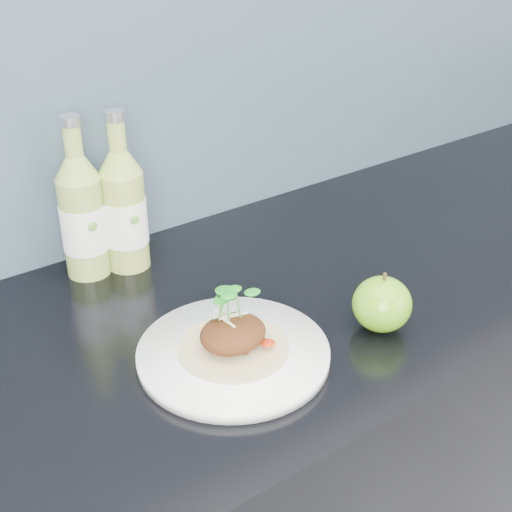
# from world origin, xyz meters

# --- Properties ---
(subway_backsplash) EXTENTS (4.00, 0.02, 0.70)m
(subway_backsplash) POSITION_xyz_m (0.00, 1.99, 1.25)
(subway_backsplash) COLOR #6789A2
(subway_backsplash) RESTS_ON kitchen_counter
(dinner_plate) EXTENTS (0.32, 0.32, 0.02)m
(dinner_plate) POSITION_xyz_m (-0.04, 1.60, 0.91)
(dinner_plate) COLOR white
(dinner_plate) RESTS_ON kitchen_counter
(pork_taco) EXTENTS (0.14, 0.14, 0.10)m
(pork_taco) POSITION_xyz_m (-0.04, 1.60, 0.94)
(pork_taco) COLOR tan
(pork_taco) RESTS_ON dinner_plate
(green_apple) EXTENTS (0.10, 0.10, 0.09)m
(green_apple) POSITION_xyz_m (0.16, 1.54, 0.94)
(green_apple) COLOR #2D7F0D
(green_apple) RESTS_ON kitchen_counter
(cider_bottle_left) EXTENTS (0.08, 0.08, 0.25)m
(cider_bottle_left) POSITION_xyz_m (-0.10, 1.92, 1.00)
(cider_bottle_left) COLOR #8DA946
(cider_bottle_left) RESTS_ON kitchen_counter
(cider_bottle_right) EXTENTS (0.07, 0.07, 0.25)m
(cider_bottle_right) POSITION_xyz_m (-0.04, 1.90, 1.00)
(cider_bottle_right) COLOR #90A846
(cider_bottle_right) RESTS_ON kitchen_counter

